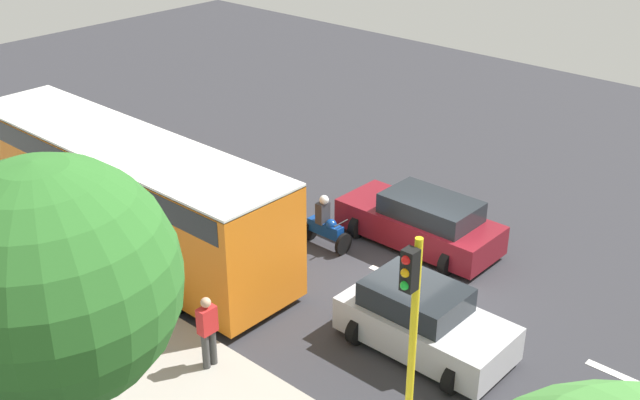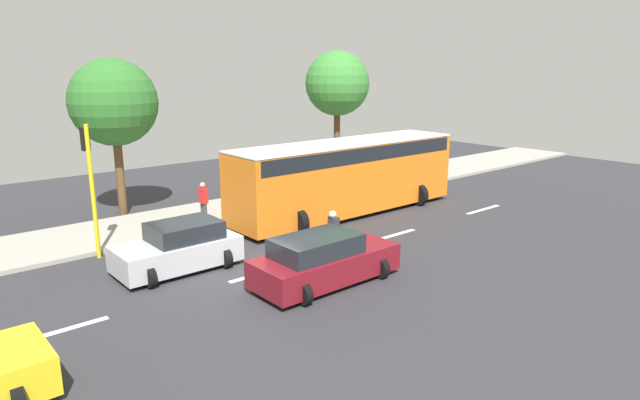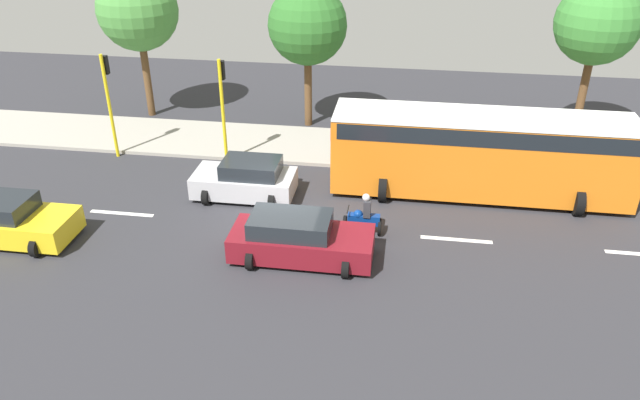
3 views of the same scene
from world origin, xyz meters
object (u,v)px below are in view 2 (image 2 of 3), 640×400
(car_silver, at_px, (179,248))
(motorcycle, at_px, (331,236))
(pedestrian_near_signal, at_px, (203,201))
(car_maroon, at_px, (324,261))
(traffic_light_midblock, at_px, (90,172))
(city_bus, at_px, (347,172))
(street_tree_center, at_px, (114,103))
(street_tree_south, at_px, (337,84))

(car_silver, xyz_separation_m, motorcycle, (-2.02, -4.64, -0.07))
(motorcycle, xyz_separation_m, pedestrian_near_signal, (5.70, 1.76, 0.42))
(pedestrian_near_signal, bearing_deg, car_maroon, 179.04)
(car_maroon, distance_m, motorcycle, 2.62)
(traffic_light_midblock, bearing_deg, city_bus, -97.16)
(car_silver, xyz_separation_m, pedestrian_near_signal, (3.68, -2.88, 0.35))
(car_maroon, distance_m, traffic_light_midblock, 8.28)
(car_maroon, relative_size, traffic_light_midblock, 1.01)
(motorcycle, distance_m, street_tree_center, 11.15)
(street_tree_south, bearing_deg, city_bus, 141.24)
(car_maroon, height_order, car_silver, same)
(motorcycle, bearing_deg, traffic_light_midblock, 51.98)
(pedestrian_near_signal, height_order, street_tree_center, street_tree_center)
(car_silver, height_order, city_bus, city_bus)
(car_silver, distance_m, pedestrian_near_signal, 4.69)
(motorcycle, height_order, traffic_light_midblock, traffic_light_midblock)
(city_bus, relative_size, traffic_light_midblock, 2.44)
(car_silver, relative_size, pedestrian_near_signal, 2.26)
(car_silver, bearing_deg, traffic_light_midblock, 29.17)
(pedestrian_near_signal, bearing_deg, car_silver, 141.98)
(city_bus, height_order, traffic_light_midblock, traffic_light_midblock)
(city_bus, bearing_deg, street_tree_center, 51.00)
(city_bus, height_order, street_tree_center, street_tree_center)
(car_silver, bearing_deg, motorcycle, -113.50)
(city_bus, xyz_separation_m, street_tree_center, (6.13, 7.57, 2.96))
(motorcycle, bearing_deg, pedestrian_near_signal, 17.18)
(car_silver, relative_size, motorcycle, 2.49)
(car_silver, distance_m, street_tree_south, 16.26)
(pedestrian_near_signal, relative_size, traffic_light_midblock, 0.38)
(motorcycle, distance_m, traffic_light_midblock, 8.24)
(car_silver, bearing_deg, street_tree_south, -60.55)
(car_silver, bearing_deg, city_bus, -79.77)
(pedestrian_near_signal, xyz_separation_m, street_tree_south, (3.98, -10.70, 4.26))
(city_bus, height_order, street_tree_south, street_tree_south)
(car_maroon, distance_m, street_tree_center, 12.35)
(city_bus, bearing_deg, pedestrian_near_signal, 69.98)
(car_silver, height_order, street_tree_south, street_tree_south)
(city_bus, xyz_separation_m, street_tree_south, (6.10, -4.90, 3.48))
(city_bus, bearing_deg, traffic_light_midblock, 82.84)
(car_maroon, height_order, city_bus, city_bus)
(motorcycle, xyz_separation_m, street_tree_center, (9.72, 3.53, 4.16))
(motorcycle, bearing_deg, street_tree_south, -42.70)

